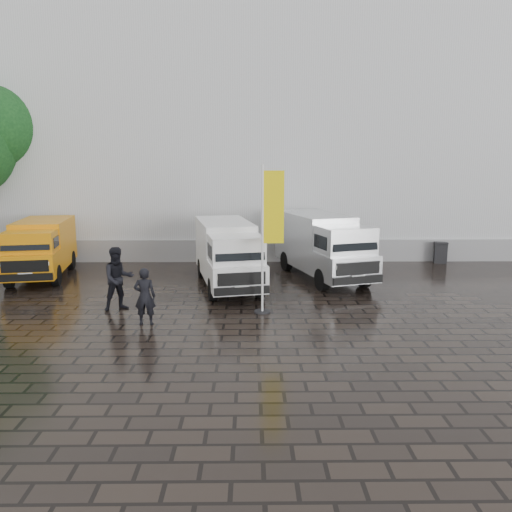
{
  "coord_description": "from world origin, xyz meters",
  "views": [
    {
      "loc": [
        -0.19,
        -14.37,
        4.51
      ],
      "look_at": [
        0.0,
        2.2,
        1.35
      ],
      "focal_mm": 35.0,
      "sensor_mm": 36.0,
      "label": 1
    }
  ],
  "objects_px": {
    "wheelie_bin": "(440,252)",
    "person_tent": "(118,279)",
    "van_silver": "(322,247)",
    "flagpole": "(269,233)",
    "van_white": "(228,255)",
    "van_yellow": "(41,250)",
    "person_front": "(145,296)"
  },
  "relations": [
    {
      "from": "wheelie_bin",
      "to": "person_tent",
      "type": "relative_size",
      "value": 0.48
    },
    {
      "from": "van_silver",
      "to": "wheelie_bin",
      "type": "xyz_separation_m",
      "value": [
        5.75,
        2.87,
        -0.76
      ]
    },
    {
      "from": "van_silver",
      "to": "flagpole",
      "type": "distance_m",
      "value": 5.2
    },
    {
      "from": "van_white",
      "to": "wheelie_bin",
      "type": "xyz_separation_m",
      "value": [
        9.37,
        4.22,
        -0.69
      ]
    },
    {
      "from": "van_silver",
      "to": "wheelie_bin",
      "type": "height_order",
      "value": "van_silver"
    },
    {
      "from": "van_yellow",
      "to": "van_silver",
      "type": "bearing_deg",
      "value": -10.54
    },
    {
      "from": "wheelie_bin",
      "to": "van_yellow",
      "type": "bearing_deg",
      "value": -157.53
    },
    {
      "from": "van_yellow",
      "to": "van_white",
      "type": "height_order",
      "value": "van_white"
    },
    {
      "from": "wheelie_bin",
      "to": "person_front",
      "type": "relative_size",
      "value": 0.58
    },
    {
      "from": "van_white",
      "to": "wheelie_bin",
      "type": "bearing_deg",
      "value": 12.55
    },
    {
      "from": "person_front",
      "to": "wheelie_bin",
      "type": "bearing_deg",
      "value": -144.32
    },
    {
      "from": "van_white",
      "to": "person_front",
      "type": "height_order",
      "value": "van_white"
    },
    {
      "from": "wheelie_bin",
      "to": "person_front",
      "type": "distance_m",
      "value": 14.31
    },
    {
      "from": "flagpole",
      "to": "person_tent",
      "type": "xyz_separation_m",
      "value": [
        -4.58,
        0.32,
        -1.45
      ]
    },
    {
      "from": "van_silver",
      "to": "flagpole",
      "type": "bearing_deg",
      "value": -133.4
    },
    {
      "from": "flagpole",
      "to": "person_tent",
      "type": "distance_m",
      "value": 4.81
    },
    {
      "from": "flagpole",
      "to": "person_front",
      "type": "height_order",
      "value": "flagpole"
    },
    {
      "from": "van_white",
      "to": "van_silver",
      "type": "xyz_separation_m",
      "value": [
        3.62,
        1.35,
        0.07
      ]
    },
    {
      "from": "wheelie_bin",
      "to": "person_tent",
      "type": "height_order",
      "value": "person_tent"
    },
    {
      "from": "wheelie_bin",
      "to": "person_tent",
      "type": "distance_m",
      "value": 14.45
    },
    {
      "from": "flagpole",
      "to": "van_yellow",
      "type": "bearing_deg",
      "value": 151.49
    },
    {
      "from": "van_yellow",
      "to": "van_white",
      "type": "relative_size",
      "value": 0.89
    },
    {
      "from": "van_silver",
      "to": "person_tent",
      "type": "relative_size",
      "value": 2.9
    },
    {
      "from": "van_yellow",
      "to": "person_front",
      "type": "bearing_deg",
      "value": -57.63
    },
    {
      "from": "flagpole",
      "to": "person_front",
      "type": "distance_m",
      "value": 3.99
    },
    {
      "from": "person_tent",
      "to": "wheelie_bin",
      "type": "bearing_deg",
      "value": 0.4
    },
    {
      "from": "van_silver",
      "to": "person_tent",
      "type": "distance_m",
      "value": 8.03
    },
    {
      "from": "van_yellow",
      "to": "van_white",
      "type": "bearing_deg",
      "value": -21.41
    },
    {
      "from": "van_yellow",
      "to": "van_silver",
      "type": "height_order",
      "value": "van_silver"
    },
    {
      "from": "van_yellow",
      "to": "flagpole",
      "type": "distance_m",
      "value": 10.02
    },
    {
      "from": "flagpole",
      "to": "person_front",
      "type": "bearing_deg",
      "value": -161.94
    },
    {
      "from": "van_silver",
      "to": "person_front",
      "type": "xyz_separation_m",
      "value": [
        -5.74,
        -5.66,
        -0.41
      ]
    }
  ]
}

